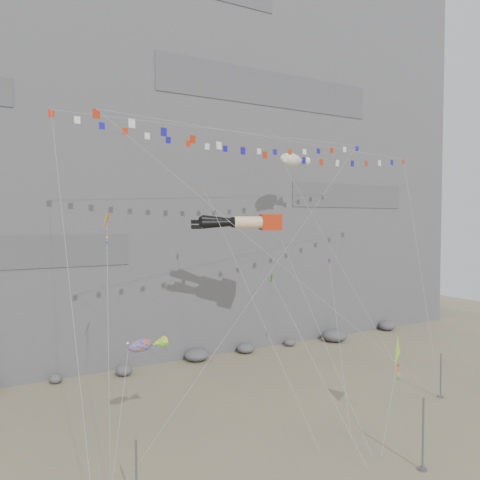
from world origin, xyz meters
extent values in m
plane|color=gray|center=(0.00, 0.00, 0.00)|extent=(120.00, 120.00, 0.00)
cube|color=slate|center=(0.00, 32.00, 25.00)|extent=(80.00, 28.00, 50.00)
cylinder|color=slate|center=(-13.12, -5.09, 1.89)|extent=(0.12, 0.12, 3.78)
cylinder|color=slate|center=(2.91, -9.45, 2.19)|extent=(0.12, 0.12, 4.39)
cylinder|color=slate|center=(13.69, -2.39, 1.88)|extent=(0.12, 0.12, 3.76)
cube|color=#BA270B|center=(3.12, 7.59, 14.69)|extent=(2.56, 2.91, 1.43)
cylinder|color=beige|center=(0.92, 7.75, 14.69)|extent=(2.64, 1.91, 1.05)
sphere|color=black|center=(-0.19, 8.22, 14.69)|extent=(0.97, 0.97, 0.97)
cone|color=black|center=(-1.50, 8.77, 14.60)|extent=(3.00, 1.93, 0.99)
cube|color=black|center=(-3.27, 9.52, 14.28)|extent=(1.02, 0.75, 0.35)
cylinder|color=beige|center=(1.48, 9.06, 14.69)|extent=(2.64, 1.91, 1.05)
sphere|color=black|center=(0.37, 9.53, 14.69)|extent=(0.97, 0.97, 0.97)
cone|color=black|center=(-0.95, 10.09, 14.82)|extent=(3.02, 1.94, 1.06)
cube|color=black|center=(-2.72, 10.84, 14.72)|extent=(1.02, 0.75, 0.35)
cylinder|color=gray|center=(2.21, 0.24, 7.37)|extent=(0.03, 0.03, 20.83)
cube|color=slate|center=(1.29, -7.11, 0.05)|extent=(0.16, 0.16, 0.10)
cylinder|color=gray|center=(-7.12, 2.64, 11.57)|extent=(0.03, 0.03, 32.19)
cylinder|color=gray|center=(8.15, 0.55, 10.71)|extent=(0.03, 0.03, 24.50)
cube|color=slate|center=(13.19, -2.77, 0.05)|extent=(0.16, 0.16, 0.10)
cylinder|color=gray|center=(-13.14, 0.40, 7.47)|extent=(0.03, 0.03, 17.03)
cylinder|color=gray|center=(-12.50, -1.19, 3.43)|extent=(0.03, 0.03, 8.96)
cylinder|color=gray|center=(3.92, -5.98, 2.77)|extent=(0.03, 0.03, 7.28)
cube|color=slate|center=(1.84, -7.21, 0.05)|extent=(0.16, 0.16, 0.10)
cylinder|color=gray|center=(10.29, 5.65, 10.62)|extent=(0.03, 0.03, 25.33)
cube|color=slate|center=(11.81, -1.16, 0.05)|extent=(0.16, 0.16, 0.10)
cylinder|color=gray|center=(-1.78, 2.35, 8.79)|extent=(0.03, 0.03, 22.67)
cube|color=slate|center=(-1.08, -4.84, 0.05)|extent=(0.16, 0.16, 0.10)
cylinder|color=gray|center=(5.03, 0.49, 5.57)|extent=(0.03, 0.03, 16.35)
cube|color=slate|center=(1.78, -4.59, 0.05)|extent=(0.16, 0.16, 0.10)
cylinder|color=gray|center=(-0.24, -3.10, 5.25)|extent=(0.03, 0.03, 14.34)
cube|color=slate|center=(0.01, -8.03, 0.05)|extent=(0.16, 0.16, 0.10)
camera|label=1|loc=(-19.82, -27.86, 14.88)|focal=35.00mm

